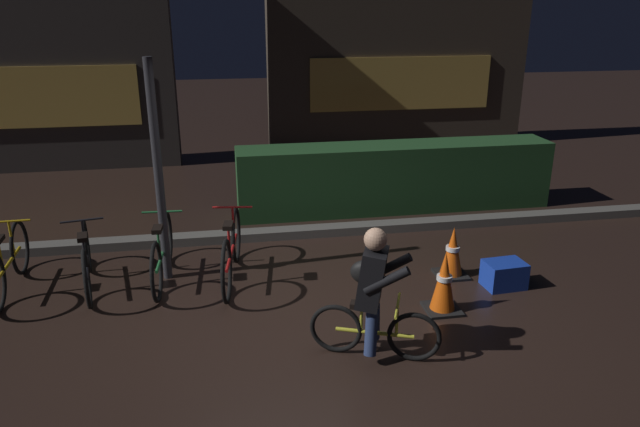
{
  "coord_description": "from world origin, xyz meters",
  "views": [
    {
      "loc": [
        -0.82,
        -5.25,
        3.04
      ],
      "look_at": [
        0.2,
        0.6,
        0.9
      ],
      "focal_mm": 33.11,
      "sensor_mm": 36.0,
      "label": 1
    }
  ],
  "objects_px": {
    "traffic_cone_near": "(444,283)",
    "blue_crate": "(504,274)",
    "street_post": "(158,174)",
    "cyclist": "(373,293)",
    "parked_bike_center_left": "(162,253)",
    "parked_bike_leftmost": "(8,263)",
    "parked_bike_left_mid": "(86,260)",
    "traffic_cone_far": "(452,253)",
    "parked_bike_center_right": "(232,251)"
  },
  "relations": [
    {
      "from": "traffic_cone_near",
      "to": "cyclist",
      "type": "height_order",
      "value": "cyclist"
    },
    {
      "from": "traffic_cone_near",
      "to": "traffic_cone_far",
      "type": "relative_size",
      "value": 1.09
    },
    {
      "from": "parked_bike_leftmost",
      "to": "parked_bike_left_mid",
      "type": "bearing_deg",
      "value": -95.42
    },
    {
      "from": "street_post",
      "to": "blue_crate",
      "type": "height_order",
      "value": "street_post"
    },
    {
      "from": "parked_bike_center_left",
      "to": "blue_crate",
      "type": "distance_m",
      "value": 3.88
    },
    {
      "from": "parked_bike_leftmost",
      "to": "parked_bike_center_right",
      "type": "height_order",
      "value": "parked_bike_center_right"
    },
    {
      "from": "traffic_cone_near",
      "to": "traffic_cone_far",
      "type": "xyz_separation_m",
      "value": [
        0.4,
        0.77,
        -0.03
      ]
    },
    {
      "from": "street_post",
      "to": "parked_bike_leftmost",
      "type": "height_order",
      "value": "street_post"
    },
    {
      "from": "street_post",
      "to": "traffic_cone_near",
      "type": "relative_size",
      "value": 3.81
    },
    {
      "from": "parked_bike_center_right",
      "to": "cyclist",
      "type": "distance_m",
      "value": 2.15
    },
    {
      "from": "traffic_cone_near",
      "to": "cyclist",
      "type": "relative_size",
      "value": 0.53
    },
    {
      "from": "street_post",
      "to": "parked_bike_center_left",
      "type": "distance_m",
      "value": 0.91
    },
    {
      "from": "parked_bike_center_right",
      "to": "blue_crate",
      "type": "relative_size",
      "value": 3.92
    },
    {
      "from": "parked_bike_center_left",
      "to": "traffic_cone_near",
      "type": "xyz_separation_m",
      "value": [
        2.91,
        -1.23,
        -0.02
      ]
    },
    {
      "from": "cyclist",
      "to": "traffic_cone_far",
      "type": "bearing_deg",
      "value": 68.42
    },
    {
      "from": "street_post",
      "to": "traffic_cone_far",
      "type": "height_order",
      "value": "street_post"
    },
    {
      "from": "street_post",
      "to": "blue_crate",
      "type": "xyz_separation_m",
      "value": [
        3.75,
        -0.9,
        -1.1
      ]
    },
    {
      "from": "street_post",
      "to": "parked_bike_center_right",
      "type": "bearing_deg",
      "value": -14.04
    },
    {
      "from": "blue_crate",
      "to": "parked_bike_center_left",
      "type": "bearing_deg",
      "value": 167.56
    },
    {
      "from": "parked_bike_center_left",
      "to": "parked_bike_center_right",
      "type": "distance_m",
      "value": 0.79
    },
    {
      "from": "parked_bike_left_mid",
      "to": "cyclist",
      "type": "xyz_separation_m",
      "value": [
        2.79,
        -1.85,
        0.3
      ]
    },
    {
      "from": "parked_bike_left_mid",
      "to": "traffic_cone_far",
      "type": "distance_m",
      "value": 4.15
    },
    {
      "from": "parked_bike_leftmost",
      "to": "blue_crate",
      "type": "distance_m",
      "value": 5.5
    },
    {
      "from": "parked_bike_center_left",
      "to": "traffic_cone_far",
      "type": "distance_m",
      "value": 3.34
    },
    {
      "from": "street_post",
      "to": "blue_crate",
      "type": "relative_size",
      "value": 5.7
    },
    {
      "from": "parked_bike_center_left",
      "to": "blue_crate",
      "type": "xyz_separation_m",
      "value": [
        3.79,
        -0.83,
        -0.19
      ]
    },
    {
      "from": "parked_bike_leftmost",
      "to": "traffic_cone_near",
      "type": "distance_m",
      "value": 4.72
    },
    {
      "from": "traffic_cone_far",
      "to": "blue_crate",
      "type": "height_order",
      "value": "traffic_cone_far"
    },
    {
      "from": "parked_bike_center_right",
      "to": "traffic_cone_far",
      "type": "relative_size",
      "value": 2.84
    },
    {
      "from": "parked_bike_center_right",
      "to": "traffic_cone_near",
      "type": "distance_m",
      "value": 2.4
    },
    {
      "from": "parked_bike_left_mid",
      "to": "traffic_cone_near",
      "type": "distance_m",
      "value": 3.91
    },
    {
      "from": "traffic_cone_near",
      "to": "blue_crate",
      "type": "distance_m",
      "value": 0.98
    },
    {
      "from": "parked_bike_left_mid",
      "to": "parked_bike_center_right",
      "type": "distance_m",
      "value": 1.6
    },
    {
      "from": "street_post",
      "to": "parked_bike_left_mid",
      "type": "relative_size",
      "value": 1.61
    },
    {
      "from": "street_post",
      "to": "traffic_cone_far",
      "type": "relative_size",
      "value": 4.13
    },
    {
      "from": "traffic_cone_near",
      "to": "cyclist",
      "type": "distance_m",
      "value": 1.19
    },
    {
      "from": "parked_bike_leftmost",
      "to": "parked_bike_center_left",
      "type": "height_order",
      "value": "parked_bike_center_left"
    },
    {
      "from": "traffic_cone_near",
      "to": "blue_crate",
      "type": "xyz_separation_m",
      "value": [
        0.88,
        0.4,
        -0.17
      ]
    },
    {
      "from": "parked_bike_center_right",
      "to": "parked_bike_leftmost",
      "type": "bearing_deg",
      "value": 94.83
    },
    {
      "from": "parked_bike_left_mid",
      "to": "traffic_cone_near",
      "type": "height_order",
      "value": "parked_bike_left_mid"
    },
    {
      "from": "traffic_cone_far",
      "to": "cyclist",
      "type": "distance_m",
      "value": 1.99
    },
    {
      "from": "traffic_cone_near",
      "to": "cyclist",
      "type": "bearing_deg",
      "value": -144.72
    },
    {
      "from": "parked_bike_leftmost",
      "to": "street_post",
      "type": "bearing_deg",
      "value": -89.84
    },
    {
      "from": "cyclist",
      "to": "parked_bike_leftmost",
      "type": "bearing_deg",
      "value": 173.74
    },
    {
      "from": "parked_bike_left_mid",
      "to": "parked_bike_center_right",
      "type": "xyz_separation_m",
      "value": [
        1.6,
        -0.08,
        0.03
      ]
    },
    {
      "from": "blue_crate",
      "to": "cyclist",
      "type": "relative_size",
      "value": 0.35
    },
    {
      "from": "street_post",
      "to": "traffic_cone_near",
      "type": "height_order",
      "value": "street_post"
    },
    {
      "from": "parked_bike_leftmost",
      "to": "blue_crate",
      "type": "xyz_separation_m",
      "value": [
        5.43,
        -0.84,
        -0.19
      ]
    },
    {
      "from": "parked_bike_leftmost",
      "to": "traffic_cone_near",
      "type": "bearing_deg",
      "value": -107.08
    },
    {
      "from": "blue_crate",
      "to": "cyclist",
      "type": "xyz_separation_m",
      "value": [
        -1.81,
        -1.06,
        0.48
      ]
    }
  ]
}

